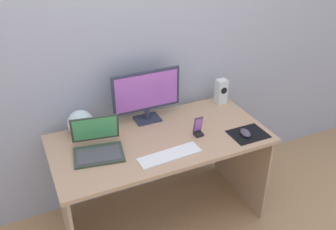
{
  "coord_description": "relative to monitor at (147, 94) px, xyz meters",
  "views": [
    {
      "loc": [
        -0.81,
        -1.9,
        2.09
      ],
      "look_at": [
        0.05,
        -0.02,
        0.9
      ],
      "focal_mm": 39.24,
      "sensor_mm": 36.0,
      "label": 1
    }
  ],
  "objects": [
    {
      "name": "fishbowl",
      "position": [
        -0.48,
        0.01,
        -0.12
      ],
      "size": [
        0.18,
        0.18,
        0.18
      ],
      "primitive_type": "sphere",
      "color": "silver",
      "rests_on": "desk"
    },
    {
      "name": "desk",
      "position": [
        -0.01,
        -0.26,
        -0.36
      ],
      "size": [
        1.46,
        0.72,
        0.73
      ],
      "color": "tan",
      "rests_on": "ground_plane"
    },
    {
      "name": "ground_plane",
      "position": [
        -0.01,
        -0.26,
        -0.94
      ],
      "size": [
        8.0,
        8.0,
        0.0
      ],
      "primitive_type": "plane",
      "color": "tan"
    },
    {
      "name": "phone_in_dock",
      "position": [
        0.24,
        -0.33,
        -0.16
      ],
      "size": [
        0.06,
        0.05,
        0.14
      ],
      "color": "black",
      "rests_on": "desk"
    },
    {
      "name": "laptop",
      "position": [
        -0.43,
        -0.24,
        -0.16
      ],
      "size": [
        0.35,
        0.33,
        0.22
      ],
      "color": "#364136",
      "rests_on": "desk"
    },
    {
      "name": "monitor",
      "position": [
        0.0,
        0.0,
        0.0
      ],
      "size": [
        0.5,
        0.14,
        0.38
      ],
      "color": "#2A3045",
      "rests_on": "desk"
    },
    {
      "name": "keyboard_external",
      "position": [
        -0.04,
        -0.47,
        -0.2
      ],
      "size": [
        0.41,
        0.14,
        0.01
      ],
      "primitive_type": "cube",
      "rotation": [
        0.0,
        0.0,
        0.06
      ],
      "color": "white",
      "rests_on": "desk"
    },
    {
      "name": "wall_back",
      "position": [
        -0.01,
        0.17,
        0.31
      ],
      "size": [
        6.0,
        0.04,
        2.5
      ],
      "primitive_type": "cube",
      "color": "#9EA6B5",
      "rests_on": "ground_plane"
    },
    {
      "name": "mousepad",
      "position": [
        0.55,
        -0.47,
        -0.21
      ],
      "size": [
        0.25,
        0.2,
        0.0
      ],
      "primitive_type": "cube",
      "color": "black",
      "rests_on": "desk"
    },
    {
      "name": "speaker_right",
      "position": [
        0.63,
        0.01,
        -0.11
      ],
      "size": [
        0.08,
        0.08,
        0.19
      ],
      "color": "silver",
      "rests_on": "desk"
    },
    {
      "name": "mouse",
      "position": [
        0.53,
        -0.47,
        -0.19
      ],
      "size": [
        0.07,
        0.11,
        0.04
      ],
      "primitive_type": "ellipsoid",
      "rotation": [
        0.0,
        0.0,
        -0.12
      ],
      "color": "#4D4157",
      "rests_on": "mousepad"
    }
  ]
}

